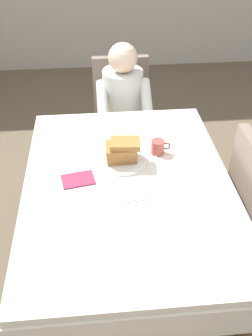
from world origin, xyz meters
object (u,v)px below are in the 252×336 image
Objects in this scene: cup_coffee at (158,147)px; plate_breakfast at (123,160)px; spoon_near_edge at (135,201)px; breakfast_stack at (122,150)px; knife_right_of_plate at (157,161)px; dining_table_main at (128,194)px; chair_diner at (122,109)px; diner_person at (123,103)px; fork_left_of_plate at (90,165)px.

plate_breakfast is at bearing -163.49° from cup_coffee.
cup_coffee reaches higher than spoon_near_edge.
breakfast_stack is 0.23m from cup_coffee.
knife_right_of_plate is 0.35m from spoon_near_edge.
breakfast_stack is at bearing 95.61° from dining_table_main.
spoon_near_edge is at bearing 88.18° from chair_diner.
diner_person is at bearing 86.48° from dining_table_main.
cup_coffee is 0.44m from spoon_near_edge.
chair_diner is 1.04m from knife_right_of_plate.
chair_diner is at bearing -90.00° from diner_person.
dining_table_main is at bearing -86.62° from plate_breakfast.
fork_left_of_plate and knife_right_of_plate have the same top height.
chair_diner is at bearing 85.76° from plate_breakfast.
chair_diner is 0.21m from diner_person.
knife_right_of_plate is at bearing -6.01° from plate_breakfast.
spoon_near_edge is (0.02, -0.15, 0.09)m from dining_table_main.
fork_left_of_plate is at bearing -173.99° from plate_breakfast.
chair_diner is 8.23× the size of cup_coffee.
spoon_near_edge is (0.03, -0.33, -0.01)m from plate_breakfast.
cup_coffee reaches higher than fork_left_of_plate.
dining_table_main is at bearing 86.95° from chair_diner.
plate_breakfast is 0.19m from knife_right_of_plate.
diner_person is 0.84m from plate_breakfast.
fork_left_of_plate is (-0.18, -0.01, -0.08)m from breakfast_stack.
dining_table_main is 10.16× the size of spoon_near_edge.
fork_left_of_plate is at bearing 75.36° from chair_diner.
chair_diner is 0.97m from cup_coffee.
diner_person is 1.17m from spoon_near_edge.
fork_left_of_plate is at bearing 92.32° from knife_right_of_plate.
diner_person is 4.00× the size of plate_breakfast.
breakfast_stack reaches higher than cup_coffee.
diner_person is 5.91× the size of breakfast_stack.
chair_diner reaches higher than knife_right_of_plate.
cup_coffee is at bearing 17.37° from breakfast_stack.
spoon_near_edge is (-0.04, -1.32, 0.21)m from chair_diner.
breakfast_stack is at bearing -162.63° from cup_coffee.
spoon_near_edge is at bearing 87.93° from diner_person.
plate_breakfast is 2.48× the size of cup_coffee.
chair_diner is 4.91× the size of breakfast_stack.
diner_person is 0.79m from cup_coffee.
chair_diner reaches higher than cup_coffee.
diner_person is 0.85m from breakfast_stack.
cup_coffee is (0.20, 0.24, 0.13)m from dining_table_main.
dining_table_main is 0.34m from cup_coffee.
knife_right_of_plate is (-0.02, -0.08, -0.04)m from cup_coffee.
diner_person reaches higher than breakfast_stack.
cup_coffee is at bearing 59.17° from spoon_near_edge.
plate_breakfast is at bearing 88.72° from spoon_near_edge.
knife_right_of_plate reaches higher than dining_table_main.
plate_breakfast reaches higher than dining_table_main.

